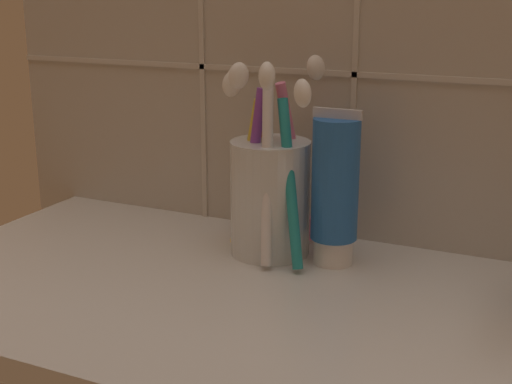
% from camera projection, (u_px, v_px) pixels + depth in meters
% --- Properties ---
extents(sink_counter, '(0.61, 0.31, 0.02)m').
position_uv_depth(sink_counter, '(268.00, 308.00, 0.55)').
color(sink_counter, silver).
rests_on(sink_counter, ground).
extents(tile_wall_backsplash, '(0.71, 0.02, 0.45)m').
position_uv_depth(tile_wall_backsplash, '(343.00, 10.00, 0.62)').
color(tile_wall_backsplash, '#B7B2A8').
rests_on(tile_wall_backsplash, ground).
extents(toothbrush_cup, '(0.12, 0.11, 0.17)m').
position_uv_depth(toothbrush_cup, '(269.00, 189.00, 0.62)').
color(toothbrush_cup, silver).
rests_on(toothbrush_cup, sink_counter).
extents(toothpaste_tube, '(0.04, 0.04, 0.13)m').
position_uv_depth(toothpaste_tube, '(335.00, 189.00, 0.59)').
color(toothpaste_tube, white).
rests_on(toothpaste_tube, sink_counter).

